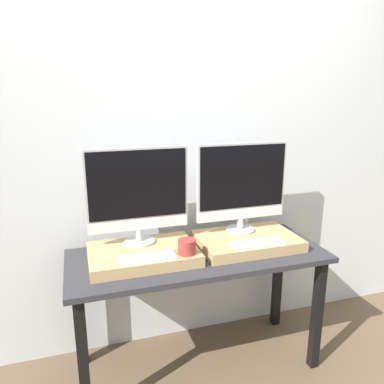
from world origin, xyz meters
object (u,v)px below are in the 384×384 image
at_px(monitor_right, 242,185).
at_px(keyboard_right, 257,243).
at_px(keyboard_left, 147,257).
at_px(monitor_left, 138,193).
at_px(mug, 187,247).

bearing_deg(monitor_right, keyboard_right, -90.00).
distance_m(keyboard_left, keyboard_right, 0.61).
distance_m(monitor_right, keyboard_right, 0.36).
height_order(monitor_left, mug, monitor_left).
distance_m(mug, monitor_right, 0.52).
bearing_deg(mug, keyboard_right, 0.00).
distance_m(mug, keyboard_right, 0.41).
relative_size(keyboard_left, keyboard_right, 1.00).
distance_m(keyboard_left, mug, 0.21).
height_order(keyboard_left, keyboard_right, same).
bearing_deg(monitor_right, monitor_left, 180.00).
relative_size(monitor_left, mug, 5.90).
xyz_separation_m(monitor_left, monitor_right, (0.61, 0.00, 0.00)).
xyz_separation_m(monitor_left, keyboard_left, (-0.00, -0.22, -0.28)).
distance_m(monitor_left, keyboard_left, 0.36).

